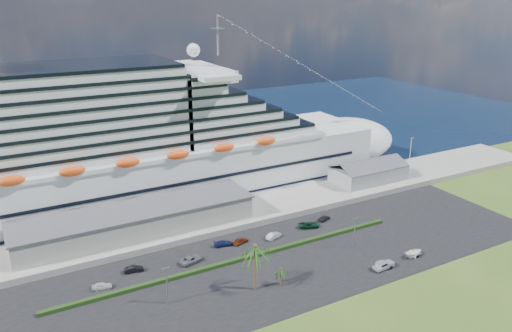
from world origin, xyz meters
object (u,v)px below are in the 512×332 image
boat_trailer (414,252)px  cruise_ship (122,150)px  parked_car_3 (224,243)px  pickup_truck (383,265)px

boat_trailer → cruise_ship: bearing=128.0°
cruise_ship → parked_car_3: (13.84, -39.31, -15.88)m
pickup_truck → boat_trailer: (10.47, 0.80, 0.07)m
cruise_ship → parked_car_3: size_ratio=39.82×
boat_trailer → pickup_truck: bearing=-175.6°
cruise_ship → boat_trailer: (51.67, -66.13, -15.49)m
boat_trailer → parked_car_3: bearing=144.7°
cruise_ship → pickup_truck: 80.12m
cruise_ship → boat_trailer: bearing=-52.0°
cruise_ship → boat_trailer: size_ratio=32.83×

